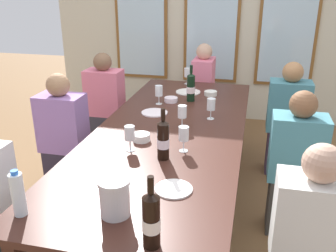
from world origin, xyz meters
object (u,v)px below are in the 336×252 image
Objects in this scene: white_plate_0 at (188,92)px; wine_bottle_1 at (151,220)px; seated_person_4 at (64,141)px; seated_person_5 at (294,169)px; wine_bottle_0 at (163,140)px; wine_glass_5 at (211,105)px; tasting_bowl_1 at (211,93)px; white_plate_1 at (174,189)px; dining_table at (170,136)px; seated_person_6 at (203,92)px; metal_pitcher at (115,197)px; tasting_bowl_2 at (141,137)px; wine_glass_2 at (187,73)px; wine_glass_0 at (130,134)px; seated_person_3 at (308,249)px; wine_bottle_2 at (191,87)px; wine_glass_3 at (184,135)px; water_bottle at (18,194)px; seated_person_1 at (287,122)px; seated_person_0 at (105,107)px; wine_glass_1 at (159,91)px; tasting_bowl_0 at (171,100)px; white_plate_2 at (155,113)px.

white_plate_0 is 2.34m from wine_bottle_1.
seated_person_5 is at bearing -2.17° from seated_person_4.
wine_glass_5 is at bearing 75.69° from wine_bottle_0.
white_plate_1 is at bearing -89.13° from tasting_bowl_1.
seated_person_6 is at bearing 90.00° from dining_table.
white_plate_1 is 0.19× the size of seated_person_6.
metal_pitcher is 1.46m from wine_glass_5.
wine_glass_5 reaches higher than tasting_bowl_2.
white_plate_0 is at bearing -77.62° from wine_glass_2.
seated_person_5 reaches higher than wine_glass_0.
seated_person_3 is (0.86, -0.42, -0.34)m from wine_bottle_0.
seated_person_4 is at bearing 158.62° from tasting_bowl_2.
wine_glass_5 is at bearing -61.15° from wine_bottle_2.
water_bottle is at bearing -125.54° from wine_glass_3.
tasting_bowl_2 is 0.35m from wine_glass_3.
seated_person_1 is 2.07m from seated_person_4.
wine_glass_5 is 1.41m from seated_person_3.
wine_bottle_2 reaches higher than wine_glass_2.
wine_glass_2 is 0.16× the size of seated_person_1.
wine_bottle_2 is 0.30× the size of seated_person_1.
wine_glass_2 is (-0.07, 0.32, 0.12)m from white_plate_0.
wine_glass_0 is (-0.16, 0.71, 0.02)m from metal_pitcher.
seated_person_0 is (-1.16, 2.28, -0.34)m from wine_bottle_1.
wine_bottle_2 is at bearing 118.74° from seated_person_3.
wine_bottle_2 is 1.10m from seated_person_6.
wine_glass_1 is at bearing -101.03° from seated_person_6.
wine_glass_2 is (-0.11, 1.33, 0.18)m from dining_table.
wine_bottle_1 is at bearing -76.32° from wine_glass_1.
wine_glass_5 reaches higher than white_plate_1.
seated_person_1 is 1.26m from seated_person_6.
tasting_bowl_2 reaches higher than tasting_bowl_0.
wine_bottle_1 is 0.89m from seated_person_3.
wine_glass_3 is at bearing 11.42° from wine_glass_0.
tasting_bowl_0 is at bearing -157.11° from wine_bottle_2.
wine_glass_0 is at bearing 114.07° from wine_bottle_1.
wine_bottle_0 is at bearing -104.31° from wine_glass_5.
wine_glass_0 is at bearing -91.48° from tasting_bowl_0.
wine_glass_3 is (0.10, 0.14, -0.01)m from wine_bottle_0.
tasting_bowl_2 is at bearing -91.20° from wine_glass_2.
wine_glass_1 reaches higher than dining_table.
seated_person_3 is (0.98, -1.92, -0.22)m from white_plate_0.
metal_pitcher reaches higher than wine_glass_3.
metal_pitcher is 0.56× the size of wine_bottle_2.
seated_person_1 is at bearing 65.67° from metal_pitcher.
wine_bottle_2 reaches higher than white_plate_2.
tasting_bowl_2 is 0.20m from wine_glass_0.
wine_bottle_1 is at bearing -84.56° from wine_bottle_2.
seated_person_6 is (0.17, 2.21, -0.33)m from wine_glass_0.
wine_bottle_0 is 2.69× the size of tasting_bowl_0.
white_plate_0 reaches higher than dining_table.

